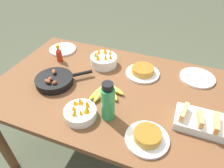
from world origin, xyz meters
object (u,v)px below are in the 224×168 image
Objects in this scene: fruit_bowl_mango at (104,60)px; fruit_bowl_citrus at (80,112)px; frittata_plate_center at (143,71)px; hot_sauce_bottle at (59,54)px; frittata_plate_side at (147,137)px; empty_plate_near_front at (197,78)px; empty_plate_far_left at (63,49)px; banana_bunch at (106,92)px; skillet at (55,80)px; melon_tray at (205,123)px; water_bottle at (108,102)px.

fruit_bowl_mango reaches higher than fruit_bowl_citrus.
hot_sauce_bottle is at bearing -174.63° from frittata_plate_center.
frittata_plate_side is 0.94m from hot_sauce_bottle.
hot_sauce_bottle is at bearing -171.78° from empty_plate_near_front.
empty_plate_far_left is at bearing 114.81° from hot_sauce_bottle.
banana_bunch is 0.62× the size of skillet.
melon_tray is 1.42× the size of frittata_plate_side.
water_bottle reaches higher than frittata_plate_side.
water_bottle is at bearing -166.84° from melon_tray.
banana_bunch is 0.22m from water_bottle.
fruit_bowl_mango is 1.09× the size of fruit_bowl_citrus.
melon_tray is at bearing -38.97° from frittata_plate_center.
banana_bunch is at bearing -144.95° from empty_plate_near_front.
skillet is 2.35× the size of hot_sauce_bottle.
banana_bunch is 0.54m from hot_sauce_bottle.
fruit_bowl_mango is at bearing 115.50° from banana_bunch.
water_bottle is (-0.51, -0.12, 0.08)m from melon_tray.
empty_plate_near_front is (0.37, 0.09, -0.02)m from frittata_plate_center.
banana_bunch is 0.84× the size of water_bottle.
frittata_plate_center is 0.48m from water_bottle.
water_bottle is at bearing -64.26° from banana_bunch.
water_bottle is (-0.08, -0.46, 0.09)m from frittata_plate_center.
fruit_bowl_mango is (-0.31, 0.01, 0.02)m from frittata_plate_center.
banana_bunch is at bearing 174.68° from melon_tray.
fruit_bowl_citrus reaches higher than banana_bunch.
water_bottle is (-0.24, 0.07, 0.09)m from frittata_plate_side.
melon_tray is at bearing 13.16° from water_bottle.
hot_sauce_bottle is (-0.49, 0.23, 0.04)m from banana_bunch.
frittata_plate_center is 1.20× the size of fruit_bowl_mango.
fruit_bowl_citrus is 0.62m from hot_sauce_bottle.
skillet is 1.37× the size of water_bottle.
frittata_plate_side is 0.66m from empty_plate_near_front.
hot_sauce_bottle reaches higher than frittata_plate_center.
frittata_plate_center is at bearing -166.90° from empty_plate_near_front.
frittata_plate_center is (0.16, 0.29, 0.01)m from banana_bunch.
banana_bunch is 0.91× the size of frittata_plate_side.
melon_tray is at bearing 14.74° from fruit_bowl_citrus.
water_bottle reaches higher than frittata_plate_center.
skillet is at bearing 161.78° from water_bottle.
melon_tray reaches higher than empty_plate_near_front.
skillet is 0.39m from fruit_bowl_mango.
fruit_bowl_mango is (-0.47, 0.55, 0.02)m from frittata_plate_side.
banana_bunch is 1.45× the size of hot_sauce_bottle.
frittata_plate_center is at bearing 106.54° from frittata_plate_side.
hot_sauce_bottle is at bearing 74.88° from skillet.
melon_tray is 1.32× the size of frittata_plate_center.
banana_bunch is 0.36m from skillet.
banana_bunch is 0.86× the size of empty_plate_near_front.
frittata_plate_center is 0.56m from frittata_plate_side.
frittata_plate_side is at bearing -35.48° from empty_plate_far_left.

